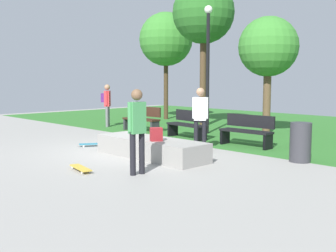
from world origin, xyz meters
TOP-DOWN VIEW (x-y plane):
  - ground_plane at (0.00, 0.00)m, footprint 28.00×28.00m
  - grass_lawn at (0.00, 7.98)m, footprint 26.60×12.03m
  - concrete_ledge at (1.12, -0.21)m, footprint 3.18×1.00m
  - backpack_on_ledge at (1.52, -0.38)m, footprint 0.32×0.34m
  - skater_performing_trick at (2.34, -1.65)m, footprint 0.23×0.43m
  - skater_watching at (1.34, 1.39)m, footprint 0.38×0.35m
  - skateboard_by_ledge at (1.25, -2.32)m, footprint 0.82×0.35m
  - skateboard_spare at (-1.32, -0.28)m, footprint 0.58×0.79m
  - park_bench_far_left at (-3.00, 3.03)m, footprint 1.62×0.54m
  - park_bench_near_path at (1.80, 2.91)m, footprint 1.61×0.51m
  - park_bench_near_lamppost at (-0.50, 2.88)m, footprint 1.64×0.66m
  - tree_tall_oak at (-2.45, 5.81)m, footprint 2.48×2.48m
  - tree_young_birch at (-5.71, 6.84)m, footprint 2.53×2.53m
  - tree_leaning_ash at (0.72, 5.59)m, footprint 2.07×2.07m
  - lamp_post at (-0.85, 4.24)m, footprint 0.28×0.28m
  - trash_bin at (3.99, 1.95)m, footprint 0.49×0.49m
  - pedestrian_with_backpack at (-5.06, 2.90)m, footprint 0.45×0.44m

SIDE VIEW (x-z plane):
  - ground_plane at x=0.00m, z-range 0.00..0.00m
  - grass_lawn at x=0.00m, z-range 0.00..0.01m
  - skateboard_by_ledge at x=1.25m, z-range 0.02..0.10m
  - skateboard_spare at x=-1.32m, z-range 0.02..0.10m
  - concrete_ledge at x=1.12m, z-range 0.00..0.47m
  - trash_bin at x=3.99m, z-range 0.00..0.93m
  - park_bench_far_left at x=-3.00m, z-range 0.03..0.94m
  - park_bench_near_path at x=1.80m, z-range 0.03..0.94m
  - park_bench_near_lamppost at x=-0.50m, z-range 0.03..0.94m
  - backpack_on_ledge at x=1.52m, z-range 0.47..0.79m
  - skater_watching at x=1.34m, z-range 0.15..1.86m
  - skater_performing_trick at x=2.34m, z-range 0.15..1.90m
  - pedestrian_with_backpack at x=-5.06m, z-range 0.17..1.90m
  - lamp_post at x=-0.85m, z-range 0.46..4.93m
  - tree_leaning_ash at x=0.72m, z-range 0.97..5.06m
  - tree_young_birch at x=-5.71m, z-range 1.25..6.33m
  - tree_tall_oak at x=-2.45m, z-range 1.63..7.45m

